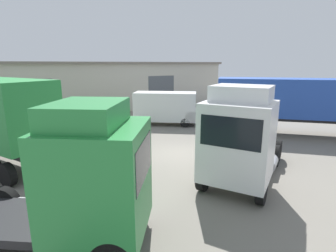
{
  "coord_description": "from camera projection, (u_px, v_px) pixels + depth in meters",
  "views": [
    {
      "loc": [
        -7.65,
        -11.69,
        4.91
      ],
      "look_at": [
        -0.72,
        0.31,
        1.6
      ],
      "focal_mm": 28.0,
      "sensor_mm": 36.0,
      "label": 1
    }
  ],
  "objects": [
    {
      "name": "warehouse_building",
      "position": [
        95.0,
        85.0,
        29.17
      ],
      "size": [
        29.4,
        8.26,
        5.09
      ],
      "color": "#B7B2A3",
      "rests_on": "ground_plane"
    },
    {
      "name": "tractor_unit_white",
      "position": [
        241.0,
        140.0,
        10.4
      ],
      "size": [
        6.5,
        5.32,
        4.12
      ],
      "rotation": [
        0.0,
        0.0,
        -2.59
      ],
      "color": "silver",
      "rests_on": "ground_plane"
    },
    {
      "name": "ground_plane",
      "position": [
        182.0,
        153.0,
        14.71
      ],
      "size": [
        60.0,
        60.0,
        0.0
      ],
      "primitive_type": "plane",
      "color": "slate"
    },
    {
      "name": "gravel_pile",
      "position": [
        203.0,
        111.0,
        24.84
      ],
      "size": [
        2.66,
        2.66,
        1.06
      ],
      "color": "#423D38",
      "rests_on": "ground_plane"
    },
    {
      "name": "delivery_van_white",
      "position": [
        167.0,
        107.0,
        21.42
      ],
      "size": [
        5.27,
        4.6,
        2.65
      ],
      "rotation": [
        0.0,
        0.0,
        -0.63
      ],
      "color": "silver",
      "rests_on": "ground_plane"
    },
    {
      "name": "tractor_unit_green",
      "position": [
        81.0,
        182.0,
        6.89
      ],
      "size": [
        6.58,
        5.64,
        4.0
      ],
      "rotation": [
        0.0,
        0.0,
        -0.61
      ],
      "color": "#28843D",
      "rests_on": "ground_plane"
    },
    {
      "name": "container_trailer_black",
      "position": [
        310.0,
        100.0,
        17.71
      ],
      "size": [
        10.65,
        10.36,
        3.93
      ],
      "rotation": [
        0.0,
        0.0,
        -0.76
      ],
      "color": "#2347A3",
      "rests_on": "ground_plane"
    }
  ]
}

